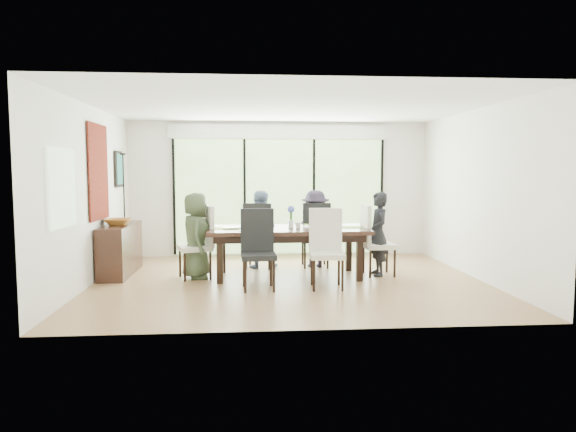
{
  "coord_description": "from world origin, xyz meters",
  "views": [
    {
      "loc": [
        -0.64,
        -7.87,
        1.71
      ],
      "look_at": [
        0.0,
        0.25,
        1.0
      ],
      "focal_mm": 32.0,
      "sensor_mm": 36.0,
      "label": 1
    }
  ],
  "objects": [
    {
      "name": "person_far_left",
      "position": [
        -0.44,
        1.17,
        0.69
      ],
      "size": [
        0.65,
        0.41,
        1.37
      ],
      "primitive_type": "imported",
      "rotation": [
        0.0,
        0.0,
        3.12
      ],
      "color": "#788CAD",
      "rests_on": "floor"
    },
    {
      "name": "cup_a",
      "position": [
        -0.69,
        0.49,
        0.85
      ],
      "size": [
        0.19,
        0.19,
        0.1
      ],
      "primitive_type": "imported",
      "rotation": [
        0.0,
        0.0,
        0.9
      ],
      "color": "white",
      "rests_on": "table_top"
    },
    {
      "name": "platter_base",
      "position": [
        -0.54,
        0.04,
        0.82
      ],
      "size": [
        0.28,
        0.28,
        0.03
      ],
      "primitive_type": "cube",
      "color": "white",
      "rests_on": "table_top"
    },
    {
      "name": "mullion_c",
      "position": [
        0.7,
        2.46,
        1.2
      ],
      "size": [
        0.05,
        0.04,
        2.3
      ],
      "primitive_type": "cube",
      "color": "black",
      "rests_on": "wall_back"
    },
    {
      "name": "candlestick_shaft",
      "position": [
        -2.76,
        1.12,
        1.43
      ],
      "size": [
        0.02,
        0.02,
        1.15
      ],
      "primitive_type": "cylinder",
      "color": "black",
      "rests_on": "sideboard"
    },
    {
      "name": "placemat_left",
      "position": [
        -0.94,
        0.34,
        0.8
      ],
      "size": [
        0.47,
        0.34,
        0.01
      ],
      "primitive_type": "cube",
      "color": "#9DB741",
      "rests_on": "table_top"
    },
    {
      "name": "tapestry",
      "position": [
        -2.97,
        0.4,
        1.7
      ],
      "size": [
        0.02,
        1.0,
        1.5
      ],
      "primitive_type": "cube",
      "color": "maroon",
      "rests_on": "wall_left"
    },
    {
      "name": "glass_doors",
      "position": [
        0.0,
        2.47,
        1.2
      ],
      "size": [
        4.2,
        0.02,
        2.3
      ],
      "primitive_type": "cube",
      "color": "#598C3F",
      "rests_on": "wall_back"
    },
    {
      "name": "chair_far_left",
      "position": [
        -0.44,
        1.19,
        0.59
      ],
      "size": [
        0.57,
        0.57,
        1.17
      ],
      "primitive_type": null,
      "rotation": [
        0.0,
        0.0,
        2.97
      ],
      "color": "black",
      "rests_on": "floor"
    },
    {
      "name": "chair_near_right",
      "position": [
        0.51,
        -0.53,
        0.59
      ],
      "size": [
        0.51,
        0.51,
        1.17
      ],
      "primitive_type": null,
      "rotation": [
        0.0,
        0.0,
        -0.05
      ],
      "color": "silver",
      "rests_on": "floor"
    },
    {
      "name": "wall_back",
      "position": [
        0.0,
        2.51,
        1.35
      ],
      "size": [
        6.0,
        0.02,
        2.7
      ],
      "primitive_type": "cube",
      "color": "silver",
      "rests_on": "floor"
    },
    {
      "name": "tablet_far_r",
      "position": [
        0.51,
        0.69,
        0.81
      ],
      "size": [
        0.26,
        0.18,
        0.01
      ],
      "primitive_type": "cube",
      "color": "black",
      "rests_on": "table_top"
    },
    {
      "name": "placemat_far_l",
      "position": [
        -0.44,
        0.74,
        0.8
      ],
      "size": [
        0.47,
        0.34,
        0.01
      ],
      "primitive_type": "cube",
      "color": "#9FBD43",
      "rests_on": "table_top"
    },
    {
      "name": "chair_left_end",
      "position": [
        -1.49,
        0.34,
        0.59
      ],
      "size": [
        0.62,
        0.62,
        1.17
      ],
      "primitive_type": null,
      "rotation": [
        0.0,
        0.0,
        -1.26
      ],
      "color": "white",
      "rests_on": "floor"
    },
    {
      "name": "person_right_end",
      "position": [
        1.49,
        0.34,
        0.69
      ],
      "size": [
        0.44,
        0.66,
        1.37
      ],
      "primitive_type": "imported",
      "rotation": [
        0.0,
        0.0,
        -1.52
      ],
      "color": "black",
      "rests_on": "floor"
    },
    {
      "name": "side_window",
      "position": [
        -2.97,
        -1.2,
        1.5
      ],
      "size": [
        0.02,
        0.9,
        1.0
      ],
      "primitive_type": "cube",
      "color": "#8CAD7F",
      "rests_on": "wall_left"
    },
    {
      "name": "person_far_right",
      "position": [
        0.56,
        1.17,
        0.69
      ],
      "size": [
        0.66,
        0.44,
        1.37
      ],
      "primitive_type": "imported",
      "rotation": [
        0.0,
        0.0,
        3.19
      ],
      "color": "#251F2E",
      "rests_on": "floor"
    },
    {
      "name": "deck",
      "position": [
        0.0,
        3.4,
        -0.05
      ],
      "size": [
        6.0,
        1.8,
        0.1
      ],
      "primitive_type": "cube",
      "color": "brown",
      "rests_on": "ground"
    },
    {
      "name": "tablet_far_l",
      "position": [
        -0.34,
        0.69,
        0.81
      ],
      "size": [
        0.28,
        0.19,
        0.01
      ],
      "primitive_type": "cube",
      "color": "black",
      "rests_on": "table_top"
    },
    {
      "name": "sideboard",
      "position": [
        -2.76,
        0.77,
        0.42
      ],
      "size": [
        0.42,
        1.48,
        0.83
      ],
      "primitive_type": "cube",
      "color": "black",
      "rests_on": "floor"
    },
    {
      "name": "placemat_paper",
      "position": [
        -0.54,
        0.04,
        0.8
      ],
      "size": [
        0.47,
        0.34,
        0.01
      ],
      "primitive_type": "cube",
      "color": "white",
      "rests_on": "table_top"
    },
    {
      "name": "table_apron",
      "position": [
        0.01,
        0.34,
        0.67
      ],
      "size": [
        2.34,
        0.96,
        0.11
      ],
      "primitive_type": "cube",
      "color": "black",
      "rests_on": "floor"
    },
    {
      "name": "chair_right_end",
      "position": [
        1.51,
        0.34,
        0.59
      ],
      "size": [
        0.51,
        0.51,
        1.17
      ],
      "primitive_type": null,
      "rotation": [
        0.0,
        0.0,
        1.61
      ],
      "color": "silver",
      "rests_on": "floor"
    },
    {
      "name": "floor",
      "position": [
        0.0,
        0.0,
        -0.01
      ],
      "size": [
        6.0,
        5.0,
        0.01
      ],
      "primitive_type": "cube",
      "color": "brown",
      "rests_on": "ground"
    },
    {
      "name": "mullion_a",
      "position": [
        -2.1,
        2.46,
        1.2
      ],
      "size": [
        0.05,
        0.04,
        2.3
      ],
      "primitive_type": "cube",
      "color": "black",
      "rests_on": "wall_back"
    },
    {
      "name": "foliage_left",
      "position": [
        -1.8,
        5.2,
        1.44
      ],
      "size": [
        3.2,
        3.2,
        3.2
      ],
      "primitive_type": "sphere",
      "color": "#14380F",
      "rests_on": "ground"
    },
    {
      "name": "wall_front",
      "position": [
        0.0,
        -2.51,
        1.35
      ],
      "size": [
        6.0,
        0.02,
        2.7
      ],
      "primitive_type": "cube",
      "color": "silver",
      "rests_on": "floor"
    },
    {
      "name": "foliage_far",
      "position": [
        -0.6,
        6.5,
        1.62
      ],
      "size": [
        3.6,
        3.6,
        3.6
      ],
      "primitive_type": "sphere",
      "color": "#14380F",
      "rests_on": "ground"
    },
    {
      "name": "platter_snacks",
      "position": [
        -0.54,
        0.04,
        0.84
      ],
      "size": [
        0.21,
        0.21,
        0.01
      ],
      "primitive_type": "cube",
      "color": "#CE5918",
      "rests_on": "table_top"
    },
    {
      "name": "wall_left",
      "position": [
        -3.01,
        0.0,
        1.35
      ],
      "size": [
        0.02,
        5.0,
        2.7
      ],
      "primitive_type": "cube",
      "color": "silver",
      "rests_on": "floor"
    },
    {
      "name": "candlestick_base",
      "position": [
        -2.76,
        1.12,
        0.85
      ],
      "size": [
        0.09,
        0.09,
        0.04
      ],
      "primitive_type": "cylinder",
      "color": "black",
      "rests_on": "sideboard"
    },
    {
      "name": "blinds_header",
      "position": [
        0.0,
        2.46,
        2.5
      ],
      "size": [
        4.4,
        0.06,
        0.28
      ],
      "primitive_type": "cube",
      "color": "white",
      "rests_on": "wall_back"
    },
    {
      "name": "person_left_end",
      "position": [
        -1.47,
        0.34,
        0.69
      ],
      "size": [
        0.49,
        0.69,
        1.37
      ],
      "primitive_type": "imported",
      "rotation": [
        0.0,
        0.0,
        1.71
      ],
      "color": "#3C4B32",
      "rests_on": "floor"
    },
    {
      "name": "placemat_far_r",
      "position": [
        0.56,
        0.74,
        0.8
      ],
      "size": [
        0.47,
        0.34,
        0.01
      ],
      "primitive_type": "cube",
      "color": "#88BC43",
      "rests_on": "table_top"
    },
    {
      "name": "table_leg_br",
      "position": [
        1.09,
        0.77,
        0.37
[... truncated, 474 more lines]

